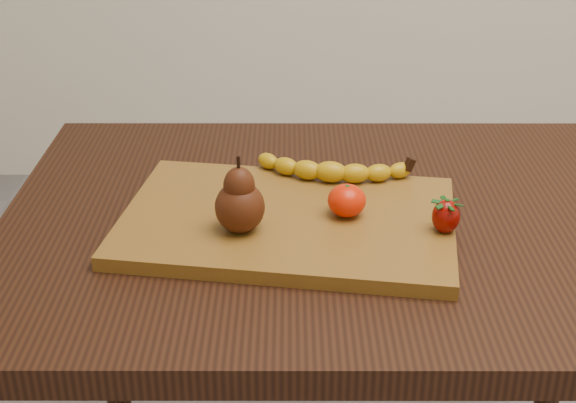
{
  "coord_description": "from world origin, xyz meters",
  "views": [
    {
      "loc": [
        -0.09,
        -1.01,
        1.29
      ],
      "look_at": [
        -0.09,
        -0.04,
        0.8
      ],
      "focal_mm": 50.0,
      "sensor_mm": 36.0,
      "label": 1
    }
  ],
  "objects_px": {
    "table": "(351,272)",
    "cutting_board": "(288,221)",
    "pear": "(239,194)",
    "mandarin": "(347,201)"
  },
  "relations": [
    {
      "from": "table",
      "to": "cutting_board",
      "type": "relative_size",
      "value": 2.22
    },
    {
      "from": "table",
      "to": "mandarin",
      "type": "xyz_separation_m",
      "value": [
        -0.01,
        -0.04,
        0.14
      ]
    },
    {
      "from": "pear",
      "to": "table",
      "type": "bearing_deg",
      "value": 27.86
    },
    {
      "from": "table",
      "to": "pear",
      "type": "relative_size",
      "value": 9.72
    },
    {
      "from": "cutting_board",
      "to": "pear",
      "type": "height_order",
      "value": "pear"
    },
    {
      "from": "table",
      "to": "cutting_board",
      "type": "xyz_separation_m",
      "value": [
        -0.09,
        -0.04,
        0.11
      ]
    },
    {
      "from": "table",
      "to": "cutting_board",
      "type": "bearing_deg",
      "value": -156.18
    },
    {
      "from": "cutting_board",
      "to": "pear",
      "type": "relative_size",
      "value": 4.37
    },
    {
      "from": "pear",
      "to": "mandarin",
      "type": "height_order",
      "value": "pear"
    },
    {
      "from": "mandarin",
      "to": "pear",
      "type": "bearing_deg",
      "value": -164.3
    }
  ]
}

